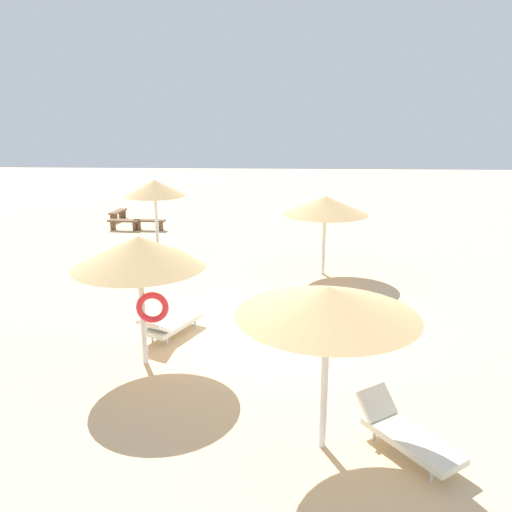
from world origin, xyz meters
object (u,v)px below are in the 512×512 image
parasol_0 (328,302)px  parasol_2 (139,253)px  parasol_4 (325,205)px  lounger_3 (133,258)px  lounger_2 (171,324)px  bench_0 (124,223)px  lounger_0 (405,433)px  bench_1 (118,213)px  parasol_3 (155,188)px  bench_2 (150,223)px

parasol_0 → parasol_2: bearing=143.0°
parasol_4 → lounger_3: (-6.80, 0.65, -2.08)m
lounger_2 → bench_0: 12.76m
parasol_4 → lounger_0: bearing=-86.4°
lounger_2 → bench_1: 15.32m
lounger_0 → lounger_3: 12.66m
lounger_2 → parasol_3: bearing=105.5°
bench_1 → bench_2: same height
lounger_0 → bench_0: bearing=120.5°
lounger_3 → bench_1: bearing=110.8°
lounger_3 → bench_1: size_ratio=1.31×
parasol_0 → bench_2: (-6.97, 16.18, -2.21)m
parasol_3 → bench_1: size_ratio=1.91×
lounger_2 → lounger_3: size_ratio=1.00×
bench_1 → parasol_0: bearing=-63.5°
lounger_0 → bench_1: size_ratio=1.24×
parasol_2 → lounger_3: 8.13m
bench_1 → lounger_2: bearing=-67.9°
parasol_0 → lounger_0: (1.34, -0.04, -2.24)m
parasol_3 → bench_0: parasol_3 is taller
bench_1 → bench_2: bearing=-45.4°
parasol_0 → bench_0: size_ratio=1.87×
parasol_4 → bench_1: parasol_4 is taller
parasol_2 → lounger_0: parasol_2 is taller
bench_1 → lounger_0: bearing=-60.3°
parasol_2 → lounger_0: bearing=-29.3°
parasol_4 → bench_1: size_ratio=1.89×
parasol_2 → lounger_3: (-2.39, 7.44, -2.23)m
parasol_0 → lounger_2: 5.90m
parasol_4 → bench_0: 11.22m
lounger_2 → lounger_3: (-2.65, 5.98, 0.00)m
parasol_3 → bench_1: bearing=119.0°
lounger_0 → bench_1: lounger_0 is taller
parasol_4 → bench_0: size_ratio=1.89×
lounger_3 → parasol_2: bearing=-72.2°
parasol_2 → lounger_3: parasol_2 is taller
parasol_2 → parasol_3: parasol_3 is taller
lounger_2 → bench_0: size_ratio=1.30×
lounger_3 → bench_2: (-0.89, 5.96, 0.03)m
parasol_2 → bench_1: 16.74m
parasol_0 → lounger_0: parasol_0 is taller
parasol_2 → bench_2: bearing=103.8°
bench_0 → bench_1: bearing=113.4°
parasol_2 → parasol_4: (4.41, 6.80, -0.15)m
bench_0 → parasol_2: bearing=-71.4°
parasol_3 → bench_1: parasol_3 is taller
parasol_3 → bench_2: parasol_3 is taller
parasol_0 → bench_1: 20.72m
parasol_4 → parasol_3: bearing=159.9°
parasol_3 → bench_0: 5.44m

